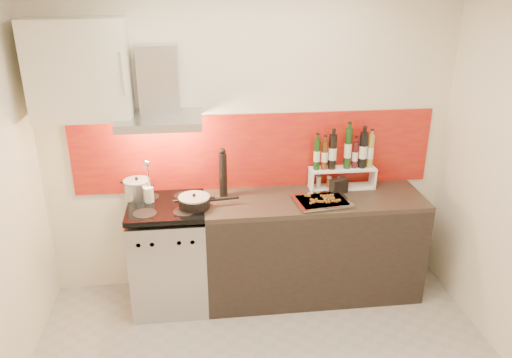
{
  "coord_description": "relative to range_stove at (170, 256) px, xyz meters",
  "views": [
    {
      "loc": [
        -0.41,
        -2.52,
        2.58
      ],
      "look_at": [
        0.0,
        0.95,
        1.15
      ],
      "focal_mm": 35.0,
      "sensor_mm": 36.0,
      "label": 1
    }
  ],
  "objects": [
    {
      "name": "step_shelf",
      "position": [
        1.48,
        0.18,
        0.7
      ],
      "size": [
        0.56,
        0.15,
        0.53
      ],
      "color": "white",
      "rests_on": "counter"
    },
    {
      "name": "upper_cabinet",
      "position": [
        -0.55,
        0.13,
        1.51
      ],
      "size": [
        0.7,
        0.35,
        0.72
      ],
      "primitive_type": "cube",
      "color": "beige",
      "rests_on": "back_wall"
    },
    {
      "name": "utensil_jar",
      "position": [
        -0.13,
        0.06,
        0.57
      ],
      "size": [
        0.08,
        0.12,
        0.38
      ],
      "color": "silver",
      "rests_on": "range_stove"
    },
    {
      "name": "caddy_box",
      "position": [
        1.42,
        0.07,
        0.52
      ],
      "size": [
        0.17,
        0.12,
        0.13
      ],
      "primitive_type": "cube",
      "rotation": [
        0.0,
        0.0,
        0.43
      ],
      "color": "black",
      "rests_on": "counter"
    },
    {
      "name": "baking_tray",
      "position": [
        1.24,
        -0.1,
        0.47
      ],
      "size": [
        0.47,
        0.38,
        0.03
      ],
      "color": "silver",
      "rests_on": "counter"
    },
    {
      "name": "backsplash",
      "position": [
        0.75,
        0.29,
        0.78
      ],
      "size": [
        3.0,
        0.02,
        0.64
      ],
      "primitive_type": "cube",
      "color": "#A0081A",
      "rests_on": "back_wall"
    },
    {
      "name": "pepper_mill",
      "position": [
        0.46,
        0.13,
        0.66
      ],
      "size": [
        0.06,
        0.06,
        0.41
      ],
      "color": "black",
      "rests_on": "counter"
    },
    {
      "name": "stock_pot",
      "position": [
        -0.23,
        0.15,
        0.55
      ],
      "size": [
        0.21,
        0.21,
        0.18
      ],
      "color": "#B7B7BA",
      "rests_on": "range_stove"
    },
    {
      "name": "counter",
      "position": [
        1.2,
        0.0,
        0.01
      ],
      "size": [
        1.8,
        0.6,
        0.9
      ],
      "color": "black",
      "rests_on": "ground"
    },
    {
      "name": "range_hood",
      "position": [
        0.0,
        0.14,
        1.3
      ],
      "size": [
        0.62,
        0.5,
        0.61
      ],
      "color": "#B7B7BA",
      "rests_on": "back_wall"
    },
    {
      "name": "range_stove",
      "position": [
        0.0,
        0.0,
        0.0
      ],
      "size": [
        0.6,
        0.6,
        0.91
      ],
      "color": "#B7B7BA",
      "rests_on": "ground"
    },
    {
      "name": "back_wall",
      "position": [
        0.7,
        0.3,
        0.86
      ],
      "size": [
        3.4,
        0.02,
        2.6
      ],
      "primitive_type": "cube",
      "color": "silver",
      "rests_on": "ground"
    },
    {
      "name": "saute_pan",
      "position": [
        0.23,
        -0.07,
        0.51
      ],
      "size": [
        0.47,
        0.25,
        0.11
      ],
      "color": "black",
      "rests_on": "range_stove"
    }
  ]
}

